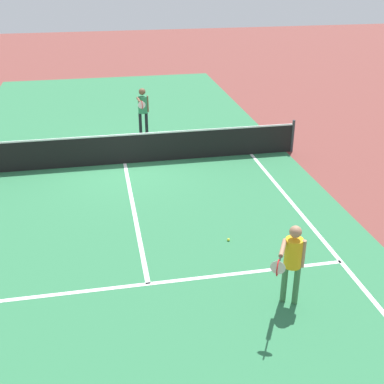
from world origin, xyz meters
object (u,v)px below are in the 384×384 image
player_near (293,257)px  player_far (143,107)px  tennis_ball_mid_court (229,240)px  net (124,149)px

player_near → player_far: player_far is taller
player_far → player_near: bearing=-80.6°
tennis_ball_mid_court → player_near: bearing=-77.5°
net → tennis_ball_mid_court: 5.51m
net → player_far: bearing=70.6°
tennis_ball_mid_court → net: bearing=111.2°
player_far → net: bearing=-109.4°
player_near → tennis_ball_mid_court: bearing=102.5°
player_far → tennis_ball_mid_court: size_ratio=26.08×
player_near → net: bearing=108.6°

